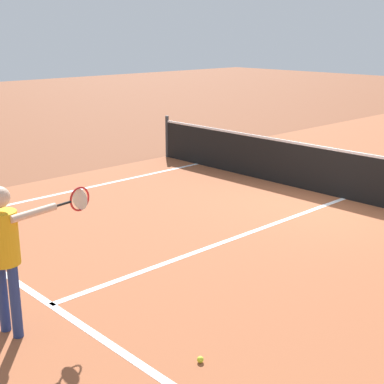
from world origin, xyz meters
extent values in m
plane|color=brown|center=(0.00, 0.00, 0.00)|extent=(60.00, 60.00, 0.00)
cube|color=#9E5433|center=(0.00, 0.00, 0.00)|extent=(10.62, 24.40, 0.00)
cube|color=white|center=(0.00, -6.40, 0.00)|extent=(8.22, 0.10, 0.01)
cube|color=white|center=(0.00, -3.20, 0.00)|extent=(0.10, 6.40, 0.01)
cylinder|color=#33383D|center=(-5.23, 0.00, 0.54)|extent=(0.09, 0.09, 1.07)
cube|color=black|center=(0.00, 0.00, 0.46)|extent=(10.46, 0.02, 0.91)
cube|color=white|center=(0.00, 0.00, 0.94)|extent=(10.46, 0.03, 0.05)
cylinder|color=navy|center=(0.18, -7.05, 0.41)|extent=(0.11, 0.11, 0.81)
cylinder|color=navy|center=(0.40, -7.01, 0.41)|extent=(0.11, 0.11, 0.81)
cylinder|color=gold|center=(0.29, -7.03, 1.09)|extent=(0.32, 0.32, 0.57)
cylinder|color=beige|center=(0.42, -6.73, 1.33)|extent=(0.17, 0.56, 0.08)
cylinder|color=black|center=(0.36, -6.35, 1.33)|extent=(0.06, 0.22, 0.03)
torus|color=red|center=(0.32, -6.11, 1.33)|extent=(0.07, 0.28, 0.28)
cylinder|color=silver|center=(0.32, -6.11, 1.33)|extent=(0.25, 0.04, 0.25)
sphere|color=#CCE033|center=(2.09, -5.95, 0.03)|extent=(0.07, 0.07, 0.07)
camera|label=1|loc=(5.52, -9.32, 3.13)|focal=52.28mm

